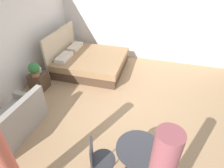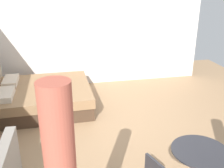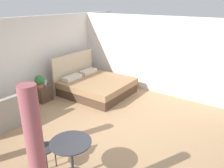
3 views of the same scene
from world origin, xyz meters
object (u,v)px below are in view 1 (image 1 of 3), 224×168
object	(u,v)px
balcony_table	(138,157)
cafe_chair_near_window	(98,158)
potted_plant	(34,69)
bed	(89,61)
nightstand	(39,81)
couch	(10,125)
vase	(39,69)

from	to	relation	value
balcony_table	cafe_chair_near_window	xyz separation A→B (m)	(-0.21, 0.61, 0.02)
potted_plant	balcony_table	world-z (taller)	potted_plant
bed	balcony_table	world-z (taller)	bed
nightstand	potted_plant	size ratio (longest dim) A/B	1.27
couch	potted_plant	bearing A→B (deg)	13.83
nightstand	potted_plant	bearing A→B (deg)	-163.03
bed	couch	xyz separation A→B (m)	(-3.07, 0.54, -0.01)
balcony_table	cafe_chair_near_window	world-z (taller)	cafe_chair_near_window
bed	cafe_chair_near_window	bearing A→B (deg)	-155.80
nightstand	balcony_table	size ratio (longest dim) A/B	0.67
bed	vase	world-z (taller)	bed
couch	cafe_chair_near_window	world-z (taller)	cafe_chair_near_window
potted_plant	cafe_chair_near_window	bearing A→B (deg)	-127.77
vase	balcony_table	world-z (taller)	balcony_table
potted_plant	vase	distance (m)	0.26
potted_plant	balcony_table	size ratio (longest dim) A/B	0.53
balcony_table	cafe_chair_near_window	distance (m)	0.65
bed	vase	distance (m)	1.64
bed	potted_plant	bearing A→B (deg)	149.16
potted_plant	bed	bearing A→B (deg)	-30.84
couch	balcony_table	bearing A→B (deg)	-93.57
couch	vase	world-z (taller)	couch
couch	potted_plant	size ratio (longest dim) A/B	4.11
couch	nightstand	world-z (taller)	couch
couch	balcony_table	xyz separation A→B (m)	(-0.17, -2.71, 0.25)
vase	potted_plant	bearing A→B (deg)	-175.25
bed	balcony_table	size ratio (longest dim) A/B	2.93
couch	bed	bearing A→B (deg)	-9.99
nightstand	balcony_table	world-z (taller)	balcony_table
bed	vase	bearing A→B (deg)	144.61
nightstand	couch	bearing A→B (deg)	-165.97
balcony_table	vase	bearing A→B (deg)	58.21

